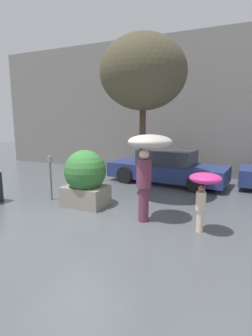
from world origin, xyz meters
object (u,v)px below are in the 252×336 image
object	(u,v)px
planter_box	(85,178)
person_child	(204,185)
person_adult	(148,154)
parked_car_near	(167,168)
street_tree	(143,73)
parking_meter	(50,169)

from	to	relation	value
planter_box	person_child	xyz separation A→B (m)	(3.31, -0.54, 0.25)
person_child	person_adult	bearing A→B (deg)	-153.47
planter_box	parked_car_near	bearing A→B (deg)	69.52
person_adult	planter_box	bearing A→B (deg)	116.62
parked_car_near	street_tree	xyz separation A→B (m)	(-0.18, -2.21, 3.16)
person_adult	parking_meter	size ratio (longest dim) A/B	1.54
parked_car_near	parking_meter	world-z (taller)	parking_meter
person_adult	parked_car_near	distance (m)	4.14
planter_box	parked_car_near	world-z (taller)	planter_box
person_adult	parked_car_near	world-z (taller)	person_adult
person_adult	person_child	size ratio (longest dim) A/B	1.57
person_adult	street_tree	size ratio (longest dim) A/B	0.43
person_child	parking_meter	distance (m)	4.59
person_child	parked_car_near	world-z (taller)	person_child
parked_car_near	street_tree	bearing A→B (deg)	-179.09
street_tree	parking_meter	distance (m)	3.94
parked_car_near	street_tree	size ratio (longest dim) A/B	0.95
person_adult	parking_meter	bearing A→B (deg)	120.30
parked_car_near	parking_meter	distance (m)	4.46
person_adult	parked_car_near	size ratio (longest dim) A/B	0.45
person_child	parking_meter	xyz separation A→B (m)	(-4.56, 0.54, -0.10)
parked_car_near	parking_meter	bearing A→B (deg)	149.74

